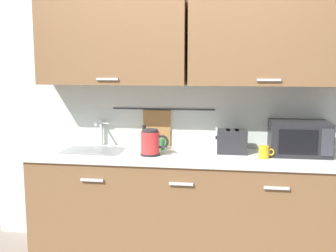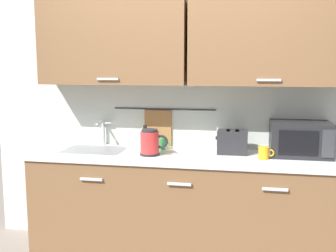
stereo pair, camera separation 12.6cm
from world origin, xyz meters
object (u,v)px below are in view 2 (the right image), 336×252
electric_kettle (150,143)px  microwave (300,139)px  toaster (232,142)px  mug_near_sink (161,144)px  dish_soap_bottle (145,138)px  mug_by_kettle (264,153)px

electric_kettle → microwave: bearing=9.7°
toaster → microwave: bearing=1.9°
microwave → electric_kettle: (-1.17, -0.20, -0.03)m
microwave → toaster: microwave is taller
mug_near_sink → toaster: size_ratio=0.47×
electric_kettle → toaster: bearing=15.9°
microwave → electric_kettle: microwave is taller
dish_soap_bottle → mug_by_kettle: 1.03m
electric_kettle → mug_near_sink: size_ratio=1.89×
microwave → dish_soap_bottle: size_ratio=2.35×
toaster → mug_near_sink: bearing=175.3°
microwave → dish_soap_bottle: microwave is taller
electric_kettle → mug_near_sink: 0.24m
mug_near_sink → toaster: 0.61m
mug_near_sink → electric_kettle: bearing=-99.2°
dish_soap_bottle → mug_near_sink: (0.15, -0.05, -0.04)m
electric_kettle → mug_by_kettle: (0.88, 0.03, -0.05)m
electric_kettle → mug_by_kettle: electric_kettle is taller
microwave → mug_by_kettle: (-0.28, -0.17, -0.09)m
dish_soap_bottle → mug_by_kettle: dish_soap_bottle is taller
mug_near_sink → mug_by_kettle: same height
mug_near_sink → toaster: bearing=-4.7°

